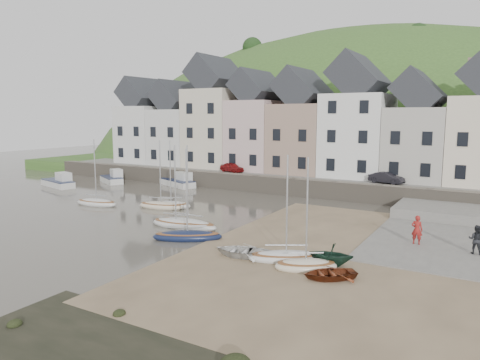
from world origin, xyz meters
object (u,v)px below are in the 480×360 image
Objects in this scene: person_dark at (476,239)px; car_left at (232,167)px; rowboat_white at (242,251)px; rowboat_red at (329,273)px; car_right at (386,178)px; rowboat_green at (331,254)px; sailboat_0 at (97,202)px; person_red at (417,230)px.

car_left is at bearing -23.24° from person_dark.
rowboat_red is (5.64, -0.92, -0.05)m from rowboat_white.
person_dark is at bearing -136.67° from car_right.
rowboat_green is 0.73× the size of car_left.
rowboat_red is at bearing -159.66° from car_right.
person_dark is at bearing 103.56° from rowboat_red.
rowboat_red is at bearing 7.02° from rowboat_green.
rowboat_white is at bearing -88.19° from rowboat_green.
person_dark is at bearing -101.43° from car_left.
car_left is at bearing -178.89° from rowboat_red.
rowboat_white is 5.71m from rowboat_red.
sailboat_0 is 31.08m from person_dark.
person_dark reaches higher than rowboat_white.
sailboat_0 reaches higher than person_red.
person_dark is at bearing 121.99° from rowboat_green.
car_right is (-8.61, 15.60, 1.17)m from person_dark.
sailboat_0 is 1.85× the size of car_right.
rowboat_white is 5.14m from rowboat_green.
sailboat_0 is 25.94m from rowboat_red.
car_right reaches higher than rowboat_green.
rowboat_white is 27.17m from car_left.
rowboat_white is 0.98× the size of car_left.
rowboat_green is 29.35m from car_left.
rowboat_white is (19.26, -6.36, 0.13)m from sailboat_0.
rowboat_white is 1.86× the size of person_dark.
car_left reaches higher than rowboat_white.
person_red is 3.38m from person_dark.
rowboat_green is 1.39× the size of person_dark.
car_left reaches higher than person_dark.
rowboat_red is 1.46× the size of person_red.
car_right is at bearing 36.28° from sailboat_0.
car_right is (3.19, 22.83, 1.77)m from rowboat_white.
person_red is (27.70, 1.26, 0.79)m from sailboat_0.
car_right is (17.82, 0.00, 0.00)m from car_left.
sailboat_0 reaches higher than rowboat_white.
sailboat_0 reaches higher than person_dark.
sailboat_0 reaches higher than car_right.
rowboat_green is at bearing 63.26° from person_red.
rowboat_red is (24.90, -7.27, 0.08)m from sailboat_0.
sailboat_0 is 27.91m from car_right.
rowboat_green reaches higher than rowboat_red.
rowboat_white is at bearing -173.50° from car_right.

